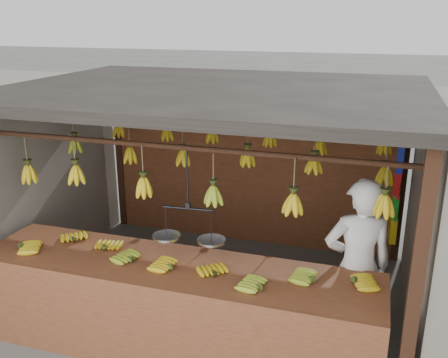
% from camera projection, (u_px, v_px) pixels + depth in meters
% --- Properties ---
extents(ground, '(80.00, 80.00, 0.00)m').
position_uv_depth(ground, '(216.00, 291.00, 5.88)').
color(ground, '#5B5B57').
extents(stall, '(4.30, 3.30, 2.40)m').
position_uv_depth(stall, '(225.00, 121.00, 5.56)').
color(stall, black).
rests_on(stall, ground).
extents(counter, '(3.80, 0.86, 0.96)m').
position_uv_depth(counter, '(170.00, 289.00, 4.54)').
color(counter, brown).
rests_on(counter, ground).
extents(hanging_bananas, '(3.64, 2.21, 0.38)m').
position_uv_depth(hanging_bananas, '(216.00, 159.00, 5.36)').
color(hanging_bananas, gold).
rests_on(hanging_bananas, ground).
extents(balance_scale, '(0.68, 0.29, 0.88)m').
position_uv_depth(balance_scale, '(189.00, 233.00, 4.58)').
color(balance_scale, black).
rests_on(balance_scale, ground).
extents(vendor, '(0.73, 0.59, 1.74)m').
position_uv_depth(vendor, '(357.00, 268.00, 4.61)').
color(vendor, white).
rests_on(vendor, ground).
extents(bag_bundles, '(0.08, 0.26, 1.28)m').
position_uv_depth(bag_bundles, '(396.00, 194.00, 6.25)').
color(bag_bundles, '#1426BF').
rests_on(bag_bundles, ground).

